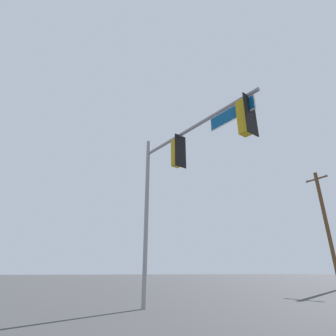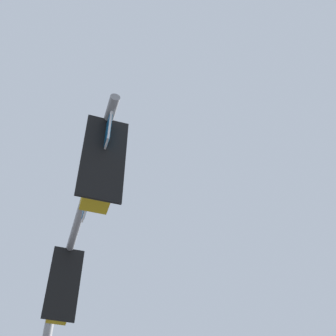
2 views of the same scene
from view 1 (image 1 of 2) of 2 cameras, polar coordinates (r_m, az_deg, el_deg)
name	(u,v)px [view 1 (image 1 of 2)]	position (r m, az deg, el deg)	size (l,w,h in m)	color
signal_pole_near	(184,164)	(9.50, 3.47, 0.91)	(5.65, 1.31, 6.74)	gray
utility_pole	(327,225)	(27.16, 31.26, -10.51)	(2.06, 0.31, 9.94)	brown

